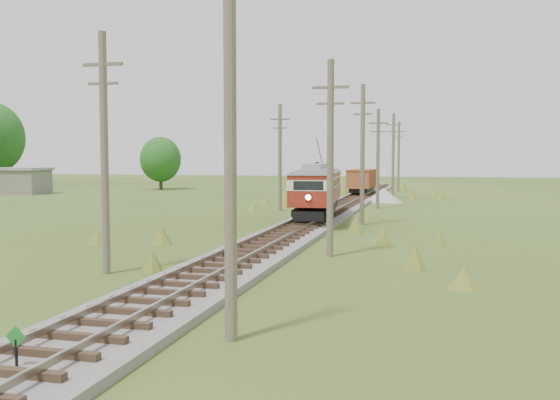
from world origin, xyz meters
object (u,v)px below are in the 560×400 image
(switch_marker, at_px, (16,348))
(streetcar, at_px, (317,186))
(gravel_pile, at_px, (385,196))
(gondola, at_px, (362,180))

(switch_marker, distance_m, streetcar, 30.95)
(switch_marker, bearing_deg, gravel_pile, 86.41)
(gondola, xyz_separation_m, gravel_pile, (2.96, -6.37, -1.26))
(switch_marker, xyz_separation_m, streetcar, (0.20, 30.89, 1.80))
(gondola, relative_size, gravel_pile, 1.89)
(streetcar, distance_m, gravel_pile, 19.81)
(switch_marker, distance_m, gondola, 56.78)
(streetcar, bearing_deg, gravel_pile, 76.06)
(streetcar, relative_size, gravel_pile, 2.87)
(switch_marker, relative_size, gondola, 0.14)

